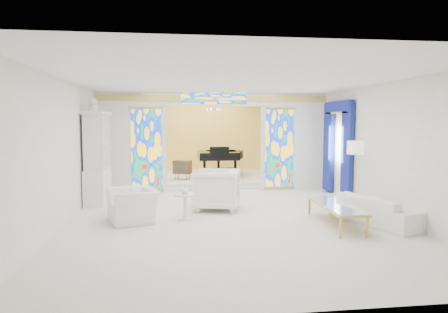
{
  "coord_description": "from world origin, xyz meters",
  "views": [
    {
      "loc": [
        -1.24,
        -10.13,
        2.12
      ],
      "look_at": [
        0.08,
        0.2,
        1.21
      ],
      "focal_mm": 32.0,
      "sensor_mm": 36.0,
      "label": 1
    }
  ],
  "objects": [
    {
      "name": "floor",
      "position": [
        0.0,
        0.0,
        0.0
      ],
      "size": [
        12.0,
        12.0,
        0.0
      ],
      "primitive_type": "plane",
      "color": "white",
      "rests_on": "ground"
    },
    {
      "name": "ceiling",
      "position": [
        0.0,
        0.0,
        3.0
      ],
      "size": [
        7.0,
        12.0,
        0.02
      ],
      "primitive_type": "cube",
      "color": "white",
      "rests_on": "wall_back"
    },
    {
      "name": "wall_back",
      "position": [
        0.0,
        6.0,
        1.5
      ],
      "size": [
        7.0,
        0.02,
        3.0
      ],
      "primitive_type": "cube",
      "color": "white",
      "rests_on": "floor"
    },
    {
      "name": "wall_front",
      "position": [
        0.0,
        -6.0,
        1.5
      ],
      "size": [
        7.0,
        0.02,
        3.0
      ],
      "primitive_type": "cube",
      "color": "white",
      "rests_on": "floor"
    },
    {
      "name": "wall_left",
      "position": [
        -3.5,
        0.0,
        1.5
      ],
      "size": [
        0.02,
        12.0,
        3.0
      ],
      "primitive_type": "cube",
      "color": "white",
      "rests_on": "floor"
    },
    {
      "name": "wall_right",
      "position": [
        3.5,
        0.0,
        1.5
      ],
      "size": [
        0.02,
        12.0,
        3.0
      ],
      "primitive_type": "cube",
      "color": "white",
      "rests_on": "floor"
    },
    {
      "name": "partition_wall",
      "position": [
        0.0,
        2.0,
        1.65
      ],
      "size": [
        7.0,
        0.22,
        3.0
      ],
      "color": "white",
      "rests_on": "floor"
    },
    {
      "name": "stained_glass_left",
      "position": [
        -2.03,
        1.89,
        1.3
      ],
      "size": [
        0.9,
        0.04,
        2.4
      ],
      "primitive_type": "cube",
      "color": "gold",
      "rests_on": "partition_wall"
    },
    {
      "name": "stained_glass_right",
      "position": [
        2.03,
        1.89,
        1.3
      ],
      "size": [
        0.9,
        0.04,
        2.4
      ],
      "primitive_type": "cube",
      "color": "gold",
      "rests_on": "partition_wall"
    },
    {
      "name": "stained_glass_transom",
      "position": [
        0.0,
        1.89,
        2.82
      ],
      "size": [
        2.0,
        0.04,
        0.34
      ],
      "primitive_type": "cube",
      "color": "gold",
      "rests_on": "partition_wall"
    },
    {
      "name": "alcove_platform",
      "position": [
        0.0,
        4.1,
        0.09
      ],
      "size": [
        6.8,
        3.8,
        0.18
      ],
      "primitive_type": "cube",
      "color": "white",
      "rests_on": "floor"
    },
    {
      "name": "gold_curtain_back",
      "position": [
        0.0,
        5.88,
        1.5
      ],
      "size": [
        6.7,
        0.1,
        2.9
      ],
      "primitive_type": "cube",
      "color": "#DCBE4C",
      "rests_on": "wall_back"
    },
    {
      "name": "chandelier",
      "position": [
        0.2,
        4.0,
        2.55
      ],
      "size": [
        0.48,
        0.48,
        0.3
      ],
      "primitive_type": "cylinder",
      "color": "gold",
      "rests_on": "ceiling"
    },
    {
      "name": "blue_drapes",
      "position": [
        3.4,
        0.7,
        1.58
      ],
      "size": [
        0.14,
        1.85,
        2.65
      ],
      "color": "navy",
      "rests_on": "wall_right"
    },
    {
      "name": "china_cabinet",
      "position": [
        -3.22,
        0.6,
        1.17
      ],
      "size": [
        0.56,
        1.46,
        2.72
      ],
      "color": "silver",
      "rests_on": "floor"
    },
    {
      "name": "armchair_left",
      "position": [
        -2.1,
        -1.58,
        0.35
      ],
      "size": [
        1.22,
        1.31,
        0.69
      ],
      "primitive_type": "imported",
      "rotation": [
        0.0,
        0.0,
        -1.25
      ],
      "color": "white",
      "rests_on": "floor"
    },
    {
      "name": "armchair_right",
      "position": [
        -0.22,
        -0.66,
        0.49
      ],
      "size": [
        1.3,
        1.27,
        0.98
      ],
      "primitive_type": "imported",
      "rotation": [
        0.0,
        0.0,
        -1.81
      ],
      "color": "white",
      "rests_on": "floor"
    },
    {
      "name": "sofa",
      "position": [
        2.95,
        -2.41,
        0.29
      ],
      "size": [
        1.41,
        2.16,
        0.59
      ],
      "primitive_type": "imported",
      "rotation": [
        0.0,
        0.0,
        1.91
      ],
      "color": "white",
      "rests_on": "floor"
    },
    {
      "name": "side_table",
      "position": [
        -1.0,
        -1.55,
        0.37
      ],
      "size": [
        0.46,
        0.46,
        0.56
      ],
      "rotation": [
        0.0,
        0.0,
        0.03
      ],
      "color": "silver",
      "rests_on": "floor"
    },
    {
      "name": "vase",
      "position": [
        -1.0,
        -1.55,
        0.65
      ],
      "size": [
        0.18,
        0.18,
        0.17
      ],
      "primitive_type": "imported",
      "rotation": [
        0.0,
        0.0,
        -0.11
      ],
      "color": "white",
      "rests_on": "side_table"
    },
    {
      "name": "coffee_table",
      "position": [
        2.05,
        -2.43,
        0.4
      ],
      "size": [
        0.67,
        2.0,
        0.44
      ],
      "rotation": [
        0.0,
        0.0,
        -0.03
      ],
      "color": "silver",
      "rests_on": "floor"
    },
    {
      "name": "floor_lamp",
      "position": [
        3.2,
        -0.85,
        1.41
      ],
      "size": [
        0.52,
        0.52,
        1.65
      ],
      "rotation": [
        0.0,
        0.0,
        -0.37
      ],
      "color": "gold",
      "rests_on": "floor"
    },
    {
      "name": "grand_piano",
      "position": [
        0.48,
        4.22,
        0.91
      ],
      "size": [
        1.7,
        2.67,
        1.07
      ],
      "rotation": [
        0.0,
        0.0,
        0.0
      ],
      "color": "black",
      "rests_on": "alcove_platform"
    },
    {
      "name": "tv_console",
      "position": [
        -0.95,
        3.29,
        0.6
      ],
      "size": [
        0.65,
        0.56,
        0.64
      ],
      "rotation": [
        0.0,
        0.0,
        -0.42
      ],
      "color": "brown",
      "rests_on": "alcove_platform"
    }
  ]
}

